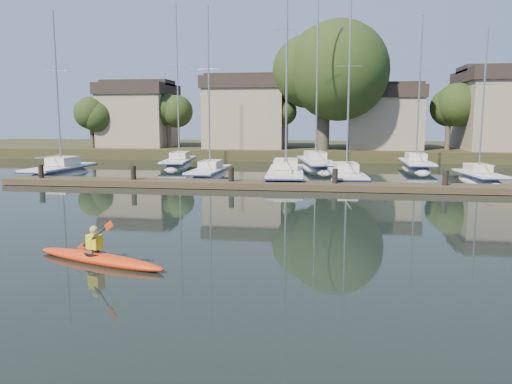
# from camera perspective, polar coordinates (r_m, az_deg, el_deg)

# --- Properties ---
(ground) EXTENTS (160.00, 160.00, 0.00)m
(ground) POSITION_cam_1_polar(r_m,az_deg,el_deg) (15.22, -2.02, -6.87)
(ground) COLOR black
(ground) RESTS_ON ground
(kayak) EXTENTS (4.50, 2.04, 1.45)m
(kayak) POSITION_cam_1_polar(r_m,az_deg,el_deg) (14.77, -17.57, -7.02)
(kayak) COLOR #DD4411
(kayak) RESTS_ON ground
(dock) EXTENTS (34.00, 2.00, 1.80)m
(dock) POSITION_cam_1_polar(r_m,az_deg,el_deg) (28.81, 3.01, 0.79)
(dock) COLOR #493A29
(dock) RESTS_ON ground
(sailboat_0) EXTENTS (2.59, 8.14, 12.78)m
(sailboat_0) POSITION_cam_1_polar(r_m,az_deg,el_deg) (38.29, -21.45, 1.48)
(sailboat_0) COLOR silver
(sailboat_0) RESTS_ON ground
(sailboat_1) EXTENTS (2.05, 7.81, 12.72)m
(sailboat_1) POSITION_cam_1_polar(r_m,az_deg,el_deg) (35.00, -5.36, 1.49)
(sailboat_1) COLOR silver
(sailboat_1) RESTS_ON ground
(sailboat_2) EXTENTS (2.98, 10.15, 16.58)m
(sailboat_2) POSITION_cam_1_polar(r_m,az_deg,el_deg) (32.93, 3.39, 1.02)
(sailboat_2) COLOR silver
(sailboat_2) RESTS_ON ground
(sailboat_3) EXTENTS (2.69, 7.98, 12.64)m
(sailboat_3) POSITION_cam_1_polar(r_m,az_deg,el_deg) (32.61, 10.32, 0.86)
(sailboat_3) COLOR silver
(sailboat_3) RESTS_ON ground
(sailboat_4) EXTENTS (2.56, 6.50, 10.77)m
(sailboat_4) POSITION_cam_1_polar(r_m,az_deg,el_deg) (35.33, 24.13, 0.85)
(sailboat_4) COLOR silver
(sailboat_4) RESTS_ON ground
(sailboat_5) EXTENTS (3.07, 8.99, 14.59)m
(sailboat_5) POSITION_cam_1_polar(r_m,az_deg,el_deg) (43.28, -8.80, 2.72)
(sailboat_5) COLOR silver
(sailboat_5) RESTS_ON ground
(sailboat_6) EXTENTS (4.18, 10.97, 17.07)m
(sailboat_6) POSITION_cam_1_polar(r_m,az_deg,el_deg) (41.69, 6.87, 2.53)
(sailboat_6) COLOR silver
(sailboat_6) RESTS_ON ground
(sailboat_7) EXTENTS (2.28, 8.29, 13.32)m
(sailboat_7) POSITION_cam_1_polar(r_m,az_deg,el_deg) (42.32, 17.81, 2.27)
(sailboat_7) COLOR silver
(sailboat_7) RESTS_ON ground
(shore) EXTENTS (90.00, 25.25, 12.75)m
(shore) POSITION_cam_1_polar(r_m,az_deg,el_deg) (54.74, 7.36, 7.49)
(shore) COLOR #2E341A
(shore) RESTS_ON ground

